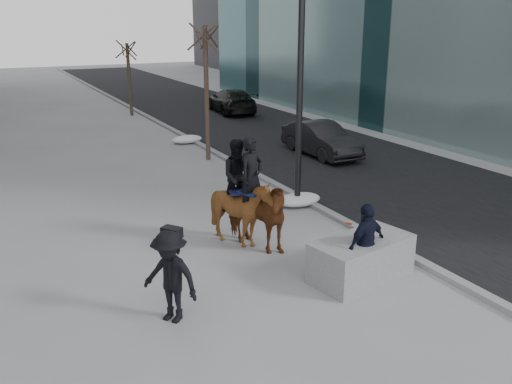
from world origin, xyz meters
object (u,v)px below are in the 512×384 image
mounted_left (254,209)px  mounted_right (241,204)px  car_near (321,139)px  planter (361,259)px

mounted_left → mounted_right: mounted_left is taller
car_near → mounted_right: mounted_right is taller
planter → mounted_left: bearing=118.3°
planter → car_near: size_ratio=0.54×
planter → mounted_right: bearing=117.7°
mounted_left → mounted_right: bearing=113.5°
car_near → mounted_right: size_ratio=1.57×
planter → mounted_right: (-1.48, 2.81, 0.60)m
car_near → mounted_right: 9.68m
mounted_left → mounted_right: 0.40m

